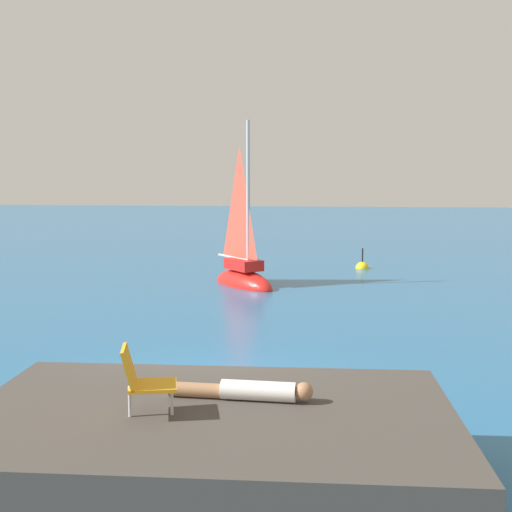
{
  "coord_description": "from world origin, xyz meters",
  "views": [
    {
      "loc": [
        2.31,
        -11.01,
        3.7
      ],
      "look_at": [
        -0.44,
        8.95,
        1.37
      ],
      "focal_mm": 46.67,
      "sensor_mm": 36.0,
      "label": 1
    }
  ],
  "objects_px": {
    "beach_chair": "(142,378)",
    "marker_buoy": "(362,268)",
    "sailboat_near": "(243,276)",
    "person_sunbather": "(247,391)"
  },
  "relations": [
    {
      "from": "beach_chair",
      "to": "marker_buoy",
      "type": "height_order",
      "value": "beach_chair"
    },
    {
      "from": "sailboat_near",
      "to": "person_sunbather",
      "type": "relative_size",
      "value": 3.54
    },
    {
      "from": "sailboat_near",
      "to": "beach_chair",
      "type": "height_order",
      "value": "sailboat_near"
    },
    {
      "from": "beach_chair",
      "to": "sailboat_near",
      "type": "bearing_deg",
      "value": 80.02
    },
    {
      "from": "sailboat_near",
      "to": "person_sunbather",
      "type": "bearing_deg",
      "value": -31.09
    },
    {
      "from": "sailboat_near",
      "to": "person_sunbather",
      "type": "height_order",
      "value": "sailboat_near"
    },
    {
      "from": "person_sunbather",
      "to": "marker_buoy",
      "type": "height_order",
      "value": "person_sunbather"
    },
    {
      "from": "person_sunbather",
      "to": "marker_buoy",
      "type": "bearing_deg",
      "value": -93.8
    },
    {
      "from": "sailboat_near",
      "to": "person_sunbather",
      "type": "xyz_separation_m",
      "value": [
        2.41,
        -15.03,
        0.83
      ]
    },
    {
      "from": "sailboat_near",
      "to": "beach_chair",
      "type": "bearing_deg",
      "value": -35.37
    }
  ]
}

